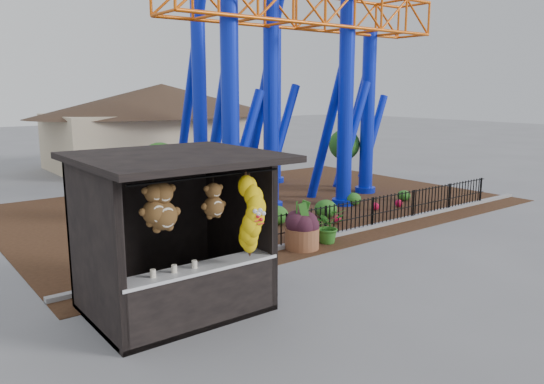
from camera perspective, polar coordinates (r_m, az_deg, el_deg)
ground at (r=11.69m, az=5.82°, el=-10.61°), size 120.00×120.00×0.00m
mulch_bed at (r=20.07m, az=-1.48°, el=-1.34°), size 18.00×12.00×0.02m
curb at (r=16.38m, az=8.87°, el=-4.12°), size 18.00×0.18×0.12m
prize_booth at (r=10.25m, az=-9.92°, el=-4.82°), size 3.50×3.40×3.12m
picket_fence at (r=16.92m, az=11.03°, el=-2.17°), size 12.20×0.06×1.00m
roller_coaster at (r=20.57m, az=0.67°, el=16.99°), size 11.00×6.37×10.82m
terracotta_planter at (r=14.53m, az=3.25°, el=-4.99°), size 1.03×1.03×0.60m
planter_foliage at (r=14.37m, az=3.27°, el=-2.62°), size 0.70×0.70×0.64m
potted_plant at (r=15.10m, az=6.05°, el=-3.64°), size 1.00×0.90×0.99m
landscaping at (r=18.25m, az=4.11°, el=-1.70°), size 7.13×3.71×0.62m
pavilion at (r=31.00m, az=-11.70°, el=8.50°), size 15.00×15.00×4.80m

